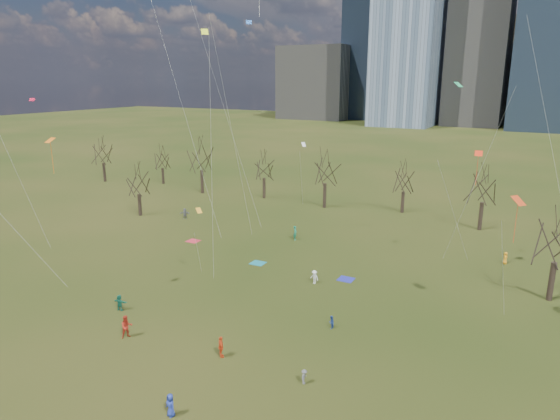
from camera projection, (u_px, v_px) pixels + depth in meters
The scene contains 17 objects.
ground at pixel (216, 316), 44.37m from camera, with size 500.00×500.00×0.00m, color black.
downtown_skyline at pixel (496, 33), 214.21m from camera, with size 212.50×78.00×118.00m.
bare_tree_row at pixel (360, 178), 74.43m from camera, with size 113.04×29.80×9.50m.
blanket_teal at pixel (258, 263), 57.07m from camera, with size 1.60×1.50×0.03m, color teal.
blanket_navy at pixel (346, 279), 52.49m from camera, with size 1.60×1.50×0.03m, color #2228A2.
blanket_crimson at pixel (193, 241), 64.78m from camera, with size 1.60×1.50×0.03m, color red.
person_0 at pixel (170, 405), 31.11m from camera, with size 0.75×0.49×1.54m, color #23369A.
person_2 at pixel (127, 327), 40.52m from camera, with size 0.94×0.73×1.93m, color red.
person_3 at pixel (304, 377), 34.46m from camera, with size 0.70×0.40×1.09m, color slate.
person_4 at pixel (221, 347), 37.67m from camera, with size 1.00×0.41×1.70m, color #EE481A.
person_5 at pixel (120, 303), 45.34m from camera, with size 1.40×0.45×1.51m, color #176952.
person_8 at pixel (331, 322), 42.08m from camera, with size 0.56×0.43×1.15m, color #223F93.
person_9 at pixel (314, 277), 51.24m from camera, with size 0.93×0.54×1.45m, color white.
person_11 at pixel (185, 214), 74.85m from camera, with size 1.50×0.48×1.62m, color slate.
person_12 at pixel (505, 258), 56.71m from camera, with size 0.69×0.45×1.41m, color orange.
person_13 at pixel (295, 233), 65.05m from camera, with size 0.69×0.45×1.89m, color #1C805B.
kites_airborne at pixel (298, 154), 50.85m from camera, with size 56.56×46.30×30.28m.
Camera 1 is at (24.41, -32.76, 20.55)m, focal length 32.00 mm.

